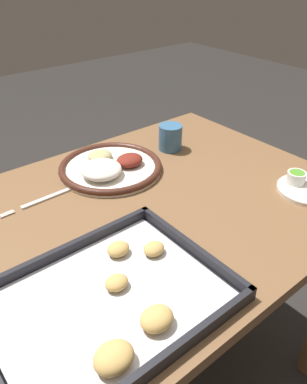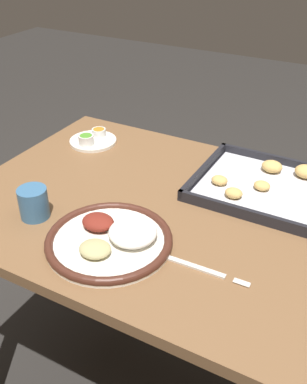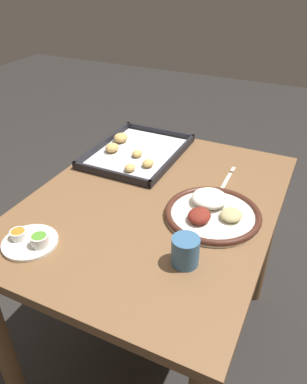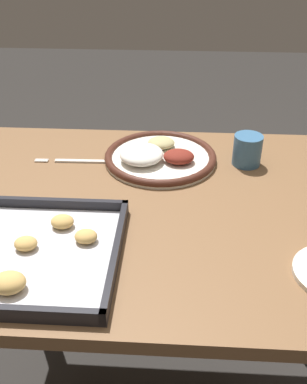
{
  "view_description": "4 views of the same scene",
  "coord_description": "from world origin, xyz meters",
  "px_view_note": "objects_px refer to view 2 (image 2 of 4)",
  "views": [
    {
      "loc": [
        0.48,
        0.59,
        1.27
      ],
      "look_at": [
        -0.0,
        0.0,
        0.77
      ],
      "focal_mm": 35.0,
      "sensor_mm": 36.0,
      "label": 1
    },
    {
      "loc": [
        0.46,
        -0.85,
        1.39
      ],
      "look_at": [
        -0.0,
        0.0,
        0.77
      ],
      "focal_mm": 42.0,
      "sensor_mm": 36.0,
      "label": 2
    },
    {
      "loc": [
        -0.9,
        -0.43,
        1.42
      ],
      "look_at": [
        -0.0,
        0.0,
        0.77
      ],
      "focal_mm": 35.0,
      "sensor_mm": 36.0,
      "label": 3
    },
    {
      "loc": [
        -0.05,
        0.83,
        1.3
      ],
      "look_at": [
        -0.0,
        0.0,
        0.77
      ],
      "focal_mm": 42.0,
      "sensor_mm": 36.0,
      "label": 4
    }
  ],
  "objects_px": {
    "saucer_plate": "(92,139)",
    "drinking_cup": "(34,203)",
    "baking_tray": "(273,187)",
    "dinner_plate": "(111,239)",
    "fork": "(193,266)"
  },
  "relations": [
    {
      "from": "saucer_plate",
      "to": "drinking_cup",
      "type": "bearing_deg",
      "value": -74.36
    },
    {
      "from": "saucer_plate",
      "to": "baking_tray",
      "type": "xyz_separation_m",
      "value": [
        0.6,
        -0.01,
        -0.0
      ]
    },
    {
      "from": "dinner_plate",
      "to": "baking_tray",
      "type": "relative_size",
      "value": 0.69
    },
    {
      "from": "saucer_plate",
      "to": "baking_tray",
      "type": "relative_size",
      "value": 0.36
    },
    {
      "from": "saucer_plate",
      "to": "drinking_cup",
      "type": "height_order",
      "value": "drinking_cup"
    },
    {
      "from": "dinner_plate",
      "to": "drinking_cup",
      "type": "xyz_separation_m",
      "value": [
        -0.22,
        0.0,
        0.03
      ]
    },
    {
      "from": "saucer_plate",
      "to": "baking_tray",
      "type": "bearing_deg",
      "value": -0.58
    },
    {
      "from": "fork",
      "to": "saucer_plate",
      "type": "height_order",
      "value": "saucer_plate"
    },
    {
      "from": "dinner_plate",
      "to": "fork",
      "type": "relative_size",
      "value": 1.28
    },
    {
      "from": "fork",
      "to": "drinking_cup",
      "type": "relative_size",
      "value": 2.88
    },
    {
      "from": "dinner_plate",
      "to": "drinking_cup",
      "type": "relative_size",
      "value": 3.7
    },
    {
      "from": "baking_tray",
      "to": "drinking_cup",
      "type": "height_order",
      "value": "drinking_cup"
    },
    {
      "from": "baking_tray",
      "to": "drinking_cup",
      "type": "bearing_deg",
      "value": -140.46
    },
    {
      "from": "fork",
      "to": "baking_tray",
      "type": "distance_m",
      "value": 0.39
    },
    {
      "from": "drinking_cup",
      "to": "dinner_plate",
      "type": "bearing_deg",
      "value": -0.06
    }
  ]
}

